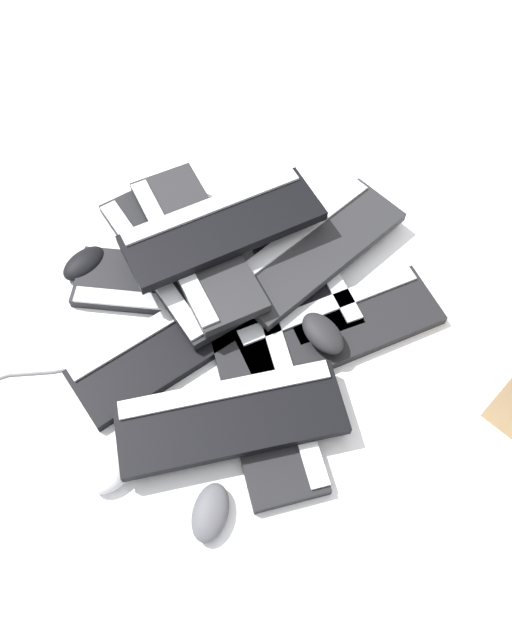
{
  "coord_description": "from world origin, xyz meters",
  "views": [
    {
      "loc": [
        -0.66,
        -0.23,
        1.18
      ],
      "look_at": [
        -0.07,
        0.03,
        0.06
      ],
      "focal_mm": 35.0,
      "sensor_mm": 36.0,
      "label": 1
    }
  ],
  "objects_px": {
    "keyboard_5": "(315,249)",
    "keyboard_7": "(195,244)",
    "keyboard_2": "(172,343)",
    "mouse_2": "(84,263)",
    "keyboard_0": "(294,257)",
    "keyboard_4": "(339,327)",
    "keyboard_9": "(231,417)",
    "keyboard_6": "(172,259)",
    "keyboard_1": "(174,286)",
    "mouse_3": "(115,469)",
    "keyboard_3": "(264,396)",
    "mouse_0": "(323,333)",
    "keyboard_8": "(222,226)",
    "mouse_1": "(210,512)"
  },
  "relations": [
    {
      "from": "mouse_2",
      "to": "keyboard_1",
      "type": "bearing_deg",
      "value": 116.94
    },
    {
      "from": "keyboard_9",
      "to": "mouse_2",
      "type": "bearing_deg",
      "value": 65.86
    },
    {
      "from": "keyboard_2",
      "to": "keyboard_6",
      "type": "bearing_deg",
      "value": 26.48
    },
    {
      "from": "keyboard_1",
      "to": "mouse_3",
      "type": "bearing_deg",
      "value": -167.57
    },
    {
      "from": "mouse_2",
      "to": "keyboard_0",
      "type": "bearing_deg",
      "value": 134.95
    },
    {
      "from": "keyboard_1",
      "to": "mouse_3",
      "type": "xyz_separation_m",
      "value": [
        -0.42,
        -0.09,
        0.01
      ]
    },
    {
      "from": "keyboard_4",
      "to": "keyboard_7",
      "type": "relative_size",
      "value": 0.98
    },
    {
      "from": "keyboard_8",
      "to": "mouse_3",
      "type": "xyz_separation_m",
      "value": [
        -0.55,
        -0.03,
        -0.08
      ]
    },
    {
      "from": "mouse_0",
      "to": "mouse_1",
      "type": "bearing_deg",
      "value": 112.65
    },
    {
      "from": "keyboard_0",
      "to": "keyboard_9",
      "type": "bearing_deg",
      "value": -174.94
    },
    {
      "from": "keyboard_0",
      "to": "keyboard_2",
      "type": "bearing_deg",
      "value": 154.01
    },
    {
      "from": "mouse_1",
      "to": "mouse_3",
      "type": "distance_m",
      "value": 0.2
    },
    {
      "from": "keyboard_3",
      "to": "keyboard_5",
      "type": "height_order",
      "value": "keyboard_5"
    },
    {
      "from": "keyboard_1",
      "to": "keyboard_6",
      "type": "bearing_deg",
      "value": 28.35
    },
    {
      "from": "keyboard_6",
      "to": "mouse_1",
      "type": "height_order",
      "value": "keyboard_6"
    },
    {
      "from": "keyboard_2",
      "to": "mouse_2",
      "type": "xyz_separation_m",
      "value": [
        0.1,
        0.28,
        0.01
      ]
    },
    {
      "from": "keyboard_7",
      "to": "mouse_0",
      "type": "distance_m",
      "value": 0.35
    },
    {
      "from": "keyboard_2",
      "to": "keyboard_6",
      "type": "height_order",
      "value": "keyboard_6"
    },
    {
      "from": "mouse_1",
      "to": "keyboard_8",
      "type": "bearing_deg",
      "value": 11.79
    },
    {
      "from": "keyboard_5",
      "to": "mouse_3",
      "type": "distance_m",
      "value": 0.64
    },
    {
      "from": "mouse_1",
      "to": "keyboard_6",
      "type": "bearing_deg",
      "value": 23.47
    },
    {
      "from": "keyboard_5",
      "to": "keyboard_7",
      "type": "distance_m",
      "value": 0.27
    },
    {
      "from": "keyboard_8",
      "to": "mouse_3",
      "type": "bearing_deg",
      "value": -176.83
    },
    {
      "from": "keyboard_4",
      "to": "keyboard_5",
      "type": "bearing_deg",
      "value": 37.66
    },
    {
      "from": "keyboard_7",
      "to": "keyboard_9",
      "type": "distance_m",
      "value": 0.4
    },
    {
      "from": "mouse_1",
      "to": "keyboard_9",
      "type": "bearing_deg",
      "value": 1.69
    },
    {
      "from": "keyboard_0",
      "to": "mouse_2",
      "type": "height_order",
      "value": "mouse_2"
    },
    {
      "from": "keyboard_0",
      "to": "keyboard_3",
      "type": "xyz_separation_m",
      "value": [
        -0.34,
        -0.07,
        0.0
      ]
    },
    {
      "from": "keyboard_1",
      "to": "keyboard_8",
      "type": "xyz_separation_m",
      "value": [
        0.13,
        -0.06,
        0.09
      ]
    },
    {
      "from": "keyboard_9",
      "to": "mouse_0",
      "type": "distance_m",
      "value": 0.26
    },
    {
      "from": "mouse_2",
      "to": "mouse_3",
      "type": "height_order",
      "value": "same"
    },
    {
      "from": "keyboard_3",
      "to": "keyboard_5",
      "type": "xyz_separation_m",
      "value": [
        0.36,
        0.03,
        0.03
      ]
    },
    {
      "from": "keyboard_0",
      "to": "keyboard_3",
      "type": "distance_m",
      "value": 0.35
    },
    {
      "from": "keyboard_1",
      "to": "keyboard_8",
      "type": "height_order",
      "value": "keyboard_8"
    },
    {
      "from": "keyboard_0",
      "to": "keyboard_4",
      "type": "bearing_deg",
      "value": -129.57
    },
    {
      "from": "keyboard_1",
      "to": "keyboard_3",
      "type": "distance_m",
      "value": 0.33
    },
    {
      "from": "keyboard_9",
      "to": "keyboard_6",
      "type": "bearing_deg",
      "value": 44.16
    },
    {
      "from": "keyboard_3",
      "to": "keyboard_9",
      "type": "distance_m",
      "value": 0.09
    },
    {
      "from": "keyboard_2",
      "to": "keyboard_7",
      "type": "bearing_deg",
      "value": 12.37
    },
    {
      "from": "keyboard_0",
      "to": "keyboard_7",
      "type": "xyz_separation_m",
      "value": [
        -0.1,
        0.2,
        0.06
      ]
    },
    {
      "from": "keyboard_5",
      "to": "keyboard_7",
      "type": "height_order",
      "value": "keyboard_7"
    },
    {
      "from": "keyboard_3",
      "to": "mouse_0",
      "type": "distance_m",
      "value": 0.18
    },
    {
      "from": "keyboard_3",
      "to": "mouse_3",
      "type": "distance_m",
      "value": 0.32
    },
    {
      "from": "keyboard_9",
      "to": "mouse_0",
      "type": "xyz_separation_m",
      "value": [
        0.24,
        -0.1,
        0.01
      ]
    },
    {
      "from": "keyboard_5",
      "to": "mouse_3",
      "type": "bearing_deg",
      "value": 164.95
    },
    {
      "from": "keyboard_1",
      "to": "keyboard_6",
      "type": "xyz_separation_m",
      "value": [
        0.05,
        0.02,
        0.03
      ]
    },
    {
      "from": "keyboard_6",
      "to": "mouse_2",
      "type": "bearing_deg",
      "value": 112.27
    },
    {
      "from": "mouse_2",
      "to": "keyboard_4",
      "type": "bearing_deg",
      "value": 116.38
    },
    {
      "from": "keyboard_6",
      "to": "keyboard_7",
      "type": "xyz_separation_m",
      "value": [
        0.04,
        -0.04,
        0.03
      ]
    },
    {
      "from": "keyboard_1",
      "to": "keyboard_9",
      "type": "bearing_deg",
      "value": -133.53
    }
  ]
}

